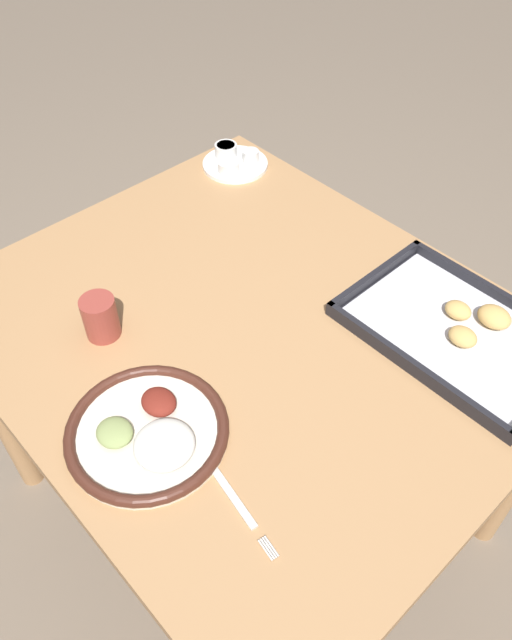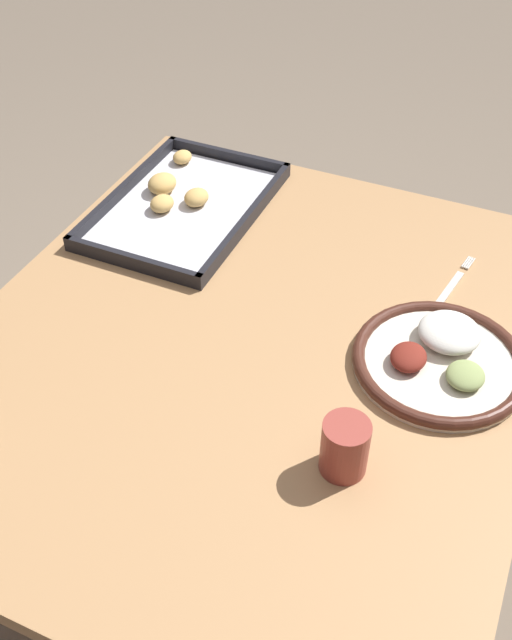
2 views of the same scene
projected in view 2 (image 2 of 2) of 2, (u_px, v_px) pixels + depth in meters
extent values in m
plane|color=#7A6B59|center=(252.00, 570.00, 1.66)|extent=(8.00, 8.00, 0.00)
cube|color=#AD7F51|center=(251.00, 349.00, 1.19)|extent=(1.05, 0.89, 0.03)
cylinder|color=#AD7F51|center=(505.00, 376.00, 1.63)|extent=(0.06, 0.06, 0.68)
cylinder|color=#AD7F51|center=(186.00, 282.00, 1.87)|extent=(0.06, 0.06, 0.68)
cylinder|color=beige|center=(439.00, 364.00, 1.14)|extent=(0.26, 0.26, 0.01)
torus|color=#472319|center=(439.00, 361.00, 1.13)|extent=(0.27, 0.27, 0.02)
ellipsoid|color=silver|center=(449.00, 332.00, 1.16)|extent=(0.10, 0.10, 0.03)
ellipsoid|color=maroon|center=(408.00, 357.00, 1.12)|extent=(0.06, 0.05, 0.03)
ellipsoid|color=#8C9E5B|center=(465.00, 375.00, 1.10)|extent=(0.06, 0.06, 0.02)
cube|color=silver|center=(445.00, 295.00, 1.26)|extent=(0.14, 0.03, 0.00)
cylinder|color=silver|center=(471.00, 264.00, 1.32)|extent=(0.04, 0.01, 0.00)
cylinder|color=silver|center=(469.00, 263.00, 1.32)|extent=(0.04, 0.01, 0.00)
cylinder|color=silver|center=(467.00, 262.00, 1.33)|extent=(0.04, 0.01, 0.00)
cylinder|color=silver|center=(465.00, 262.00, 1.33)|extent=(0.04, 0.01, 0.00)
cube|color=black|center=(185.00, 210.00, 1.45)|extent=(0.40, 0.28, 0.01)
cube|color=silver|center=(185.00, 208.00, 1.44)|extent=(0.37, 0.25, 0.00)
cube|color=black|center=(247.00, 219.00, 1.40)|extent=(0.40, 0.01, 0.02)
cube|color=black|center=(125.00, 188.00, 1.48)|extent=(0.40, 0.01, 0.02)
cube|color=black|center=(132.00, 261.00, 1.31)|extent=(0.01, 0.28, 0.02)
cube|color=black|center=(228.00, 156.00, 1.57)|extent=(0.01, 0.28, 0.02)
ellipsoid|color=tan|center=(162.00, 204.00, 1.43)|extent=(0.05, 0.04, 0.03)
ellipsoid|color=tan|center=(196.00, 197.00, 1.44)|extent=(0.05, 0.05, 0.03)
ellipsoid|color=tan|center=(162.00, 183.00, 1.47)|extent=(0.06, 0.05, 0.03)
ellipsoid|color=tan|center=(182.00, 157.00, 1.56)|extent=(0.04, 0.04, 0.02)
cylinder|color=#993D33|center=(345.00, 447.00, 0.98)|extent=(0.06, 0.06, 0.08)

